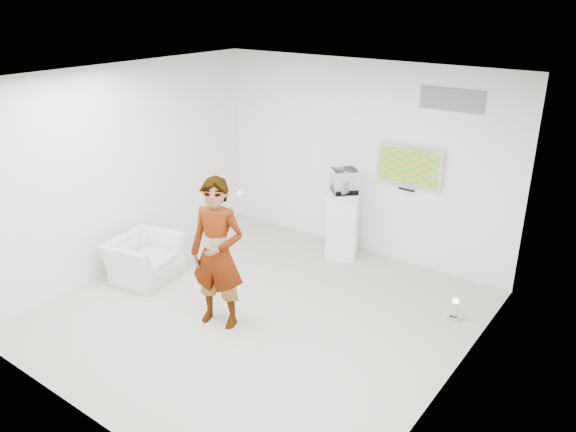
% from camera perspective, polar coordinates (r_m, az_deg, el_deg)
% --- Properties ---
extents(room, '(5.01, 5.01, 3.00)m').
position_cam_1_polar(room, '(6.78, -3.15, 1.11)').
color(room, '#ACA69E').
rests_on(room, ground).
extents(tv, '(1.00, 0.08, 0.60)m').
position_cam_1_polar(tv, '(8.34, 12.27, 4.99)').
color(tv, silver).
rests_on(tv, room).
extents(logo_decal, '(0.90, 0.02, 0.30)m').
position_cam_1_polar(logo_decal, '(7.96, 16.29, 11.25)').
color(logo_decal, slate).
rests_on(logo_decal, room).
extents(person, '(0.79, 0.63, 1.91)m').
position_cam_1_polar(person, '(6.84, -7.18, -3.83)').
color(person, white).
rests_on(person, room).
extents(armchair, '(0.98, 1.08, 0.62)m').
position_cam_1_polar(armchair, '(8.41, -14.41, -4.16)').
color(armchair, white).
rests_on(armchair, room).
extents(pedestal, '(0.67, 0.67, 1.06)m').
position_cam_1_polar(pedestal, '(8.78, 5.58, -0.83)').
color(pedestal, white).
rests_on(pedestal, room).
extents(floor_uplight, '(0.23, 0.23, 0.29)m').
position_cam_1_polar(floor_uplight, '(7.53, 16.57, -9.07)').
color(floor_uplight, silver).
rests_on(floor_uplight, room).
extents(vitrine, '(0.51, 0.51, 0.36)m').
position_cam_1_polar(vitrine, '(8.53, 5.75, 3.55)').
color(vitrine, white).
rests_on(vitrine, pedestal).
extents(console, '(0.05, 0.15, 0.20)m').
position_cam_1_polar(console, '(8.56, 5.73, 3.04)').
color(console, white).
rests_on(console, pedestal).
extents(wii_remote, '(0.08, 0.13, 0.03)m').
position_cam_1_polar(wii_remote, '(6.56, -4.95, 2.37)').
color(wii_remote, white).
rests_on(wii_remote, person).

